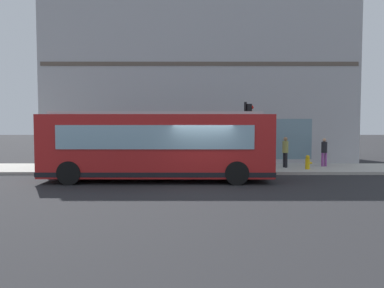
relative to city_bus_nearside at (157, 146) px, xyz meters
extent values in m
plane|color=#262628|center=(-0.78, -1.99, -1.55)|extent=(120.00, 120.00, 0.00)
cube|color=#B2ADA3|center=(3.78, -1.99, -1.48)|extent=(3.94, 40.00, 0.15)
cube|color=#A8A8AD|center=(9.69, -1.99, 3.92)|extent=(7.87, 19.06, 10.95)
cube|color=brown|center=(5.90, -1.99, 4.47)|extent=(0.36, 18.68, 0.24)
cube|color=slate|center=(5.80, -1.99, 0.05)|extent=(0.12, 13.34, 2.40)
cube|color=red|center=(0.00, -0.02, 0.05)|extent=(2.55, 10.01, 2.70)
cube|color=silver|center=(0.00, -0.02, 1.46)|extent=(2.17, 9.01, 0.12)
cube|color=#8CB2C6|center=(0.03, 4.96, 0.50)|extent=(2.20, 0.09, 1.20)
cube|color=#8CB2C6|center=(1.27, -0.02, 0.45)|extent=(0.10, 8.20, 1.00)
cube|color=#8CB2C6|center=(-1.27, -0.01, 0.45)|extent=(0.10, 8.20, 1.00)
cube|color=black|center=(0.00, -0.02, -1.12)|extent=(2.59, 10.05, 0.20)
cylinder|color=black|center=(1.17, 3.58, -1.05)|extent=(0.31, 1.00, 1.00)
cylinder|color=black|center=(-1.13, 3.59, -1.05)|extent=(0.31, 1.00, 1.00)
cylinder|color=black|center=(1.13, -3.42, -1.05)|extent=(0.31, 1.00, 1.00)
cylinder|color=black|center=(-1.17, -3.41, -1.05)|extent=(0.31, 1.00, 1.00)
cylinder|color=black|center=(2.50, -4.25, 0.34)|extent=(0.14, 0.14, 3.49)
cube|color=black|center=(2.50, -4.44, 1.53)|extent=(0.32, 0.24, 0.90)
sphere|color=red|center=(2.50, -4.57, 1.81)|extent=(0.20, 0.20, 0.20)
sphere|color=yellow|center=(2.50, -4.57, 1.53)|extent=(0.20, 0.20, 0.20)
sphere|color=green|center=(2.50, -4.57, 1.25)|extent=(0.20, 0.20, 0.20)
cylinder|color=yellow|center=(3.00, -7.61, -1.13)|extent=(0.24, 0.24, 0.55)
sphere|color=yellow|center=(3.00, -7.61, -0.77)|extent=(0.22, 0.22, 0.22)
cylinder|color=yellow|center=(3.00, -7.78, -1.08)|extent=(0.10, 0.12, 0.10)
cylinder|color=yellow|center=(3.17, -7.61, -1.08)|extent=(0.12, 0.10, 0.10)
cylinder|color=#99994C|center=(2.96, 1.14, -0.96)|extent=(0.14, 0.14, 0.88)
cylinder|color=#99994C|center=(2.90, 1.31, -0.96)|extent=(0.14, 0.14, 0.88)
cylinder|color=#99994C|center=(2.93, 1.23, -0.17)|extent=(0.32, 0.32, 0.70)
sphere|color=#9E704C|center=(2.93, 1.23, 0.30)|extent=(0.24, 0.24, 0.24)
cylinder|color=#8C3F8C|center=(4.28, -8.99, -1.02)|extent=(0.14, 0.14, 0.76)
cylinder|color=#8C3F8C|center=(4.25, -8.81, -1.02)|extent=(0.14, 0.14, 0.76)
cylinder|color=black|center=(4.26, -8.90, -0.34)|extent=(0.32, 0.32, 0.60)
sphere|color=tan|center=(4.26, -8.90, 0.07)|extent=(0.21, 0.21, 0.21)
cylinder|color=#99994C|center=(2.62, 4.64, -0.97)|extent=(0.14, 0.14, 0.86)
cylinder|color=#99994C|center=(2.48, 4.53, -0.97)|extent=(0.14, 0.14, 0.86)
cylinder|color=#3359A5|center=(2.55, 4.59, -0.20)|extent=(0.32, 0.32, 0.68)
sphere|color=#9E704C|center=(2.55, 4.59, 0.26)|extent=(0.23, 0.23, 0.23)
cylinder|color=black|center=(3.83, -6.58, -1.00)|extent=(0.14, 0.14, 0.80)
cylinder|color=black|center=(3.66, -6.65, -1.00)|extent=(0.14, 0.14, 0.80)
cylinder|color=#99994C|center=(3.74, -6.61, -0.28)|extent=(0.32, 0.32, 0.64)
sphere|color=#9E704C|center=(3.74, -6.61, 0.14)|extent=(0.22, 0.22, 0.22)
cube|color=#263F99|center=(4.49, -1.85, -0.95)|extent=(0.44, 0.40, 0.90)
cube|color=#8CB2C6|center=(4.49, -2.06, -0.77)|extent=(0.35, 0.03, 0.30)
camera|label=1|loc=(-17.21, -1.52, 1.10)|focal=36.30mm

